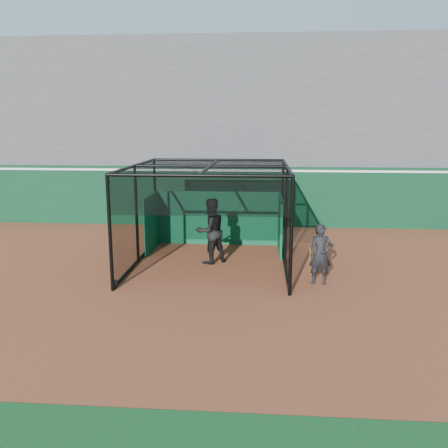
{
  "coord_description": "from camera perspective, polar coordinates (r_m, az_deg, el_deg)",
  "views": [
    {
      "loc": [
        1.94,
        -11.29,
        4.19
      ],
      "look_at": [
        0.89,
        2.0,
        1.4
      ],
      "focal_mm": 38.0,
      "sensor_mm": 36.0,
      "label": 1
    }
  ],
  "objects": [
    {
      "name": "batting_cage",
      "position": [
        14.32,
        -1.64,
        0.97
      ],
      "size": [
        4.63,
        5.29,
        3.0
      ],
      "color": "black",
      "rests_on": "ground"
    },
    {
      "name": "on_deck_player",
      "position": [
        12.88,
        11.53,
        -3.62
      ],
      "size": [
        0.64,
        0.46,
        1.63
      ],
      "color": "black",
      "rests_on": "ground"
    },
    {
      "name": "ground",
      "position": [
        12.2,
        -4.98,
        -8.32
      ],
      "size": [
        120.0,
        120.0,
        0.0
      ],
      "primitive_type": "plane",
      "color": "brown",
      "rests_on": "ground"
    },
    {
      "name": "grandstand",
      "position": [
        23.64,
        -0.22,
        12.52
      ],
      "size": [
        50.0,
        7.85,
        8.95
      ],
      "color": "#4C4C4F",
      "rests_on": "ground"
    },
    {
      "name": "batter",
      "position": [
        14.52,
        -1.64,
        -0.84
      ],
      "size": [
        1.24,
        1.21,
        2.02
      ],
      "primitive_type": "imported",
      "rotation": [
        0.0,
        0.0,
        3.82
      ],
      "color": "black",
      "rests_on": "ground"
    },
    {
      "name": "outfield_wall",
      "position": [
        20.09,
        -1.1,
        3.52
      ],
      "size": [
        50.0,
        0.5,
        2.5
      ],
      "color": "#09351B",
      "rests_on": "ground"
    }
  ]
}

